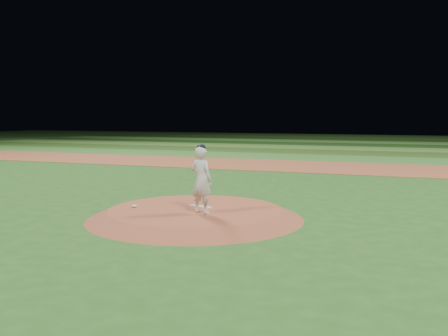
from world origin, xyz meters
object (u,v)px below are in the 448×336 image
object	(u,v)px
pitching_rubber	(200,207)
pitchers_mound	(195,214)
rosin_bag	(134,206)
pitcher_on_mound	(201,179)

from	to	relation	value
pitching_rubber	pitchers_mound	bearing A→B (deg)	-85.44
pitching_rubber	rosin_bag	distance (m)	1.71
pitchers_mound	pitcher_on_mound	bearing A→B (deg)	-51.04
pitchers_mound	pitching_rubber	xyz separation A→B (m)	(0.03, 0.25, 0.14)
pitchers_mound	pitcher_on_mound	xyz separation A→B (m)	(0.39, -0.48, 0.95)
pitchers_mound	rosin_bag	size ratio (longest dim) A/B	41.23
pitchers_mound	rosin_bag	bearing A→B (deg)	-165.15
pitching_rubber	rosin_bag	xyz separation A→B (m)	(-1.58, -0.66, 0.02)
pitchers_mound	rosin_bag	xyz separation A→B (m)	(-1.55, -0.41, 0.16)
pitching_rubber	rosin_bag	size ratio (longest dim) A/B	4.75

